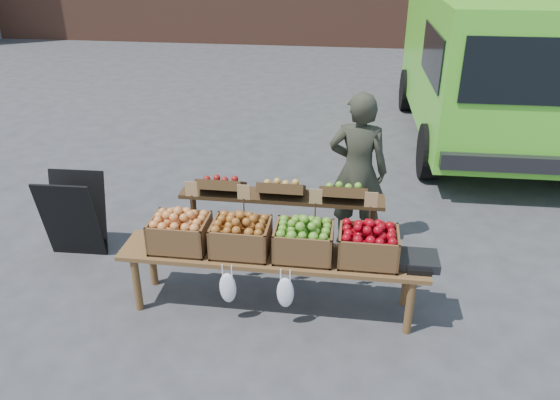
% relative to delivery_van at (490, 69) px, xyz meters
% --- Properties ---
extents(ground, '(80.00, 80.00, 0.00)m').
position_rel_delivery_van_xyz_m(ground, '(-3.50, -5.17, -1.17)').
color(ground, '#3E3E41').
extents(delivery_van, '(2.50, 5.29, 2.35)m').
position_rel_delivery_van_xyz_m(delivery_van, '(0.00, 0.00, 0.00)').
color(delivery_van, '#5ED92D').
rests_on(delivery_van, ground).
extents(vendor, '(0.66, 0.47, 1.71)m').
position_rel_delivery_van_xyz_m(vendor, '(-1.99, -3.60, -0.32)').
color(vendor, '#2D3023').
rests_on(vendor, ground).
extents(chalkboard_sign, '(0.60, 0.35, 0.90)m').
position_rel_delivery_van_xyz_m(chalkboard_sign, '(-4.89, -4.24, -0.72)').
color(chalkboard_sign, black).
rests_on(chalkboard_sign, ground).
extents(back_table, '(2.10, 0.44, 1.04)m').
position_rel_delivery_van_xyz_m(back_table, '(-2.72, -4.16, -0.65)').
color(back_table, '#3C2815').
rests_on(back_table, ground).
extents(display_bench, '(2.70, 0.56, 0.57)m').
position_rel_delivery_van_xyz_m(display_bench, '(-2.71, -4.88, -0.89)').
color(display_bench, brown).
rests_on(display_bench, ground).
extents(crate_golden_apples, '(0.50, 0.40, 0.28)m').
position_rel_delivery_van_xyz_m(crate_golden_apples, '(-3.53, -4.88, -0.46)').
color(crate_golden_apples, '#B1953A').
rests_on(crate_golden_apples, display_bench).
extents(crate_russet_pears, '(0.50, 0.40, 0.28)m').
position_rel_delivery_van_xyz_m(crate_russet_pears, '(-2.98, -4.88, -0.46)').
color(crate_russet_pears, '#9D5A14').
rests_on(crate_russet_pears, display_bench).
extents(crate_red_apples, '(0.50, 0.40, 0.28)m').
position_rel_delivery_van_xyz_m(crate_red_apples, '(-2.43, -4.88, -0.46)').
color(crate_red_apples, '#4C8813').
rests_on(crate_red_apples, display_bench).
extents(crate_green_apples, '(0.50, 0.40, 0.28)m').
position_rel_delivery_van_xyz_m(crate_green_apples, '(-1.88, -4.88, -0.46)').
color(crate_green_apples, maroon).
rests_on(crate_green_apples, display_bench).
extents(weighing_scale, '(0.34, 0.30, 0.08)m').
position_rel_delivery_van_xyz_m(weighing_scale, '(-1.46, -4.88, -0.56)').
color(weighing_scale, black).
rests_on(weighing_scale, display_bench).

